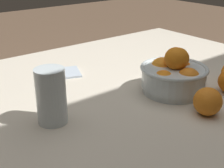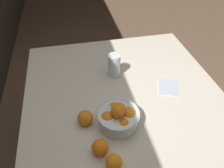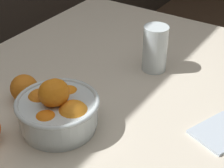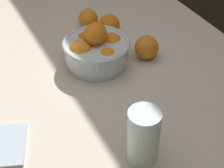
% 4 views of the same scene
% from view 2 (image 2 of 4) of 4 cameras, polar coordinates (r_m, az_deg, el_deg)
% --- Properties ---
extents(dining_table, '(1.50, 1.18, 0.76)m').
position_cam_2_polar(dining_table, '(1.28, 4.46, -7.89)').
color(dining_table, beige).
rests_on(dining_table, ground_plane).
extents(fruit_bowl, '(0.22, 0.22, 0.15)m').
position_cam_2_polar(fruit_bowl, '(1.11, 1.72, -8.59)').
color(fruit_bowl, silver).
rests_on(fruit_bowl, dining_table).
extents(juice_glass, '(0.08, 0.08, 0.15)m').
position_cam_2_polar(juice_glass, '(1.40, 0.57, 4.68)').
color(juice_glass, '#F4A314').
rests_on(juice_glass, dining_table).
extents(orange_loose_near_bowl, '(0.08, 0.08, 0.08)m').
position_cam_2_polar(orange_loose_near_bowl, '(1.14, -7.02, -8.79)').
color(orange_loose_near_bowl, orange).
rests_on(orange_loose_near_bowl, dining_table).
extents(orange_loose_front, '(0.08, 0.08, 0.08)m').
position_cam_2_polar(orange_loose_front, '(1.03, -3.09, -16.22)').
color(orange_loose_front, orange).
rests_on(orange_loose_front, dining_table).
extents(orange_loose_aside, '(0.07, 0.07, 0.07)m').
position_cam_2_polar(orange_loose_aside, '(1.00, 0.50, -19.79)').
color(orange_loose_aside, orange).
rests_on(orange_loose_aside, dining_table).
extents(napkin, '(0.17, 0.16, 0.01)m').
position_cam_2_polar(napkin, '(1.39, 14.49, -0.78)').
color(napkin, silver).
rests_on(napkin, dining_table).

